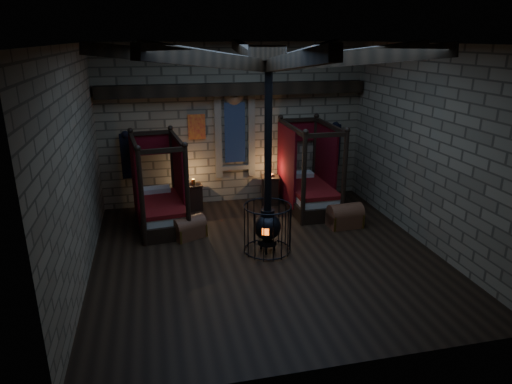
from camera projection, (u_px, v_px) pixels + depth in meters
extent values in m
cube|color=black|center=(266.00, 255.00, 9.51)|extent=(7.00, 7.00, 0.01)
cube|color=#847054|center=(234.00, 125.00, 12.05)|extent=(7.00, 0.02, 4.20)
cube|color=#847054|center=(336.00, 227.00, 5.60)|extent=(7.00, 0.02, 4.20)
cube|color=#847054|center=(76.00, 169.00, 8.09)|extent=(0.02, 7.00, 4.20)
cube|color=#847054|center=(428.00, 148.00, 9.56)|extent=(0.02, 7.00, 4.20)
cube|color=black|center=(268.00, 44.00, 8.15)|extent=(7.00, 7.00, 0.01)
cube|color=black|center=(235.00, 89.00, 11.58)|extent=(6.86, 0.35, 0.30)
cylinder|color=black|center=(268.00, 52.00, 8.19)|extent=(0.70, 0.70, 0.25)
cube|color=black|center=(235.00, 133.00, 12.07)|extent=(0.55, 0.04, 1.60)
cube|color=maroon|center=(197.00, 127.00, 11.81)|extent=(0.45, 0.03, 0.65)
cube|color=black|center=(127.00, 156.00, 11.53)|extent=(0.30, 0.10, 1.15)
cube|color=black|center=(335.00, 145.00, 12.71)|extent=(0.30, 0.10, 1.15)
cube|color=black|center=(162.00, 219.00, 10.91)|extent=(1.25, 2.11, 0.35)
cube|color=beige|center=(161.00, 209.00, 10.82)|extent=(1.12, 1.95, 0.21)
cube|color=maroon|center=(160.00, 203.00, 10.78)|extent=(1.18, 1.99, 0.10)
cube|color=beige|center=(156.00, 190.00, 11.41)|extent=(0.71, 0.41, 0.14)
cube|color=#5E080E|center=(152.00, 144.00, 11.28)|extent=(1.06, 0.16, 0.53)
cylinder|color=black|center=(142.00, 199.00, 9.61)|extent=(0.11, 0.11, 2.13)
cylinder|color=black|center=(134.00, 174.00, 11.34)|extent=(0.11, 0.11, 2.13)
cylinder|color=black|center=(187.00, 194.00, 9.90)|extent=(0.11, 0.11, 2.13)
cylinder|color=black|center=(173.00, 171.00, 11.64)|extent=(0.11, 0.11, 2.13)
cube|color=#5E080E|center=(135.00, 180.00, 10.71)|extent=(0.21, 1.45, 1.89)
cube|color=#5E080E|center=(179.00, 176.00, 11.02)|extent=(0.21, 1.45, 1.89)
cube|color=black|center=(308.00, 202.00, 12.01)|extent=(1.11, 2.12, 0.37)
cube|color=beige|center=(309.00, 192.00, 11.92)|extent=(0.98, 1.95, 0.22)
cube|color=maroon|center=(309.00, 187.00, 11.87)|extent=(1.05, 2.00, 0.10)
cube|color=beige|center=(300.00, 175.00, 12.55)|extent=(0.71, 0.36, 0.14)
cube|color=#5E080E|center=(298.00, 131.00, 12.42)|extent=(1.12, 0.06, 0.56)
cylinder|color=black|center=(304.00, 181.00, 10.66)|extent=(0.11, 0.11, 2.23)
cylinder|color=black|center=(280.00, 159.00, 12.53)|extent=(0.11, 0.11, 2.23)
cylinder|color=black|center=(344.00, 178.00, 10.88)|extent=(0.11, 0.11, 2.23)
cylinder|color=black|center=(315.00, 157.00, 12.75)|extent=(0.11, 0.11, 2.23)
cube|color=#5E080E|center=(286.00, 164.00, 11.85)|extent=(0.07, 1.52, 1.98)
cube|color=#5E080E|center=(325.00, 162.00, 12.09)|extent=(0.07, 1.52, 1.98)
cube|color=brown|center=(189.00, 231.00, 10.30)|extent=(0.82, 0.68, 0.29)
cylinder|color=brown|center=(189.00, 225.00, 10.25)|extent=(0.82, 0.68, 0.43)
cube|color=olive|center=(176.00, 235.00, 10.11)|extent=(0.22, 0.43, 0.31)
cube|color=olive|center=(202.00, 228.00, 10.48)|extent=(0.22, 0.43, 0.31)
cube|color=brown|center=(345.00, 220.00, 10.89)|extent=(0.82, 0.53, 0.33)
cylinder|color=brown|center=(345.00, 213.00, 10.84)|extent=(0.82, 0.53, 0.49)
cube|color=olive|center=(331.00, 222.00, 10.80)|extent=(0.08, 0.51, 0.35)
cube|color=olive|center=(359.00, 218.00, 10.99)|extent=(0.08, 0.51, 0.35)
cube|color=black|center=(194.00, 198.00, 11.92)|extent=(0.43, 0.41, 0.65)
cube|color=black|center=(193.00, 185.00, 11.81)|extent=(0.47, 0.45, 0.04)
cylinder|color=olive|center=(193.00, 182.00, 11.78)|extent=(0.09, 0.09, 0.15)
cube|color=black|center=(270.00, 191.00, 12.34)|extent=(0.50, 0.49, 0.72)
cube|color=black|center=(270.00, 177.00, 12.21)|extent=(0.55, 0.53, 0.04)
cube|color=brown|center=(270.00, 175.00, 12.19)|extent=(0.21, 0.17, 0.05)
cylinder|color=black|center=(267.00, 241.00, 9.62)|extent=(0.41, 0.41, 0.10)
sphere|color=black|center=(267.00, 227.00, 9.51)|extent=(0.57, 0.57, 0.57)
cylinder|color=black|center=(268.00, 213.00, 9.41)|extent=(0.28, 0.28, 0.14)
cube|color=#FF5914|center=(265.00, 232.00, 9.26)|extent=(0.14, 0.07, 0.14)
cylinder|color=black|center=(268.00, 136.00, 8.89)|extent=(0.15, 0.15, 3.14)
torus|color=black|center=(267.00, 249.00, 9.68)|extent=(1.01, 1.01, 0.03)
torus|color=black|center=(268.00, 206.00, 9.36)|extent=(1.01, 1.01, 0.03)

